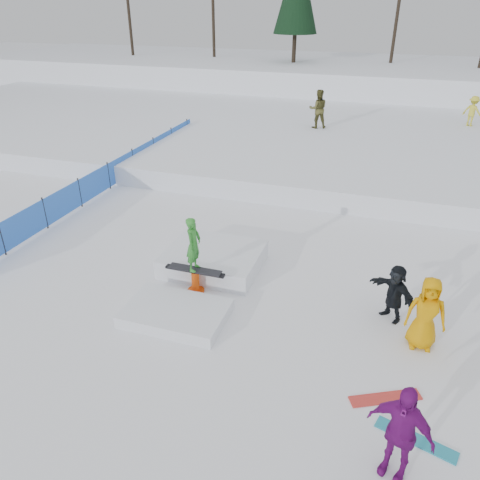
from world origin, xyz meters
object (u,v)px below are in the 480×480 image
(walker_ygreen, at_px, (473,111))
(spectator_yellow, at_px, (426,313))
(safety_fence, at_px, (109,176))
(jib_rail_feature, at_px, (204,271))
(spectator_dark, at_px, (394,293))
(spectator_purple, at_px, (400,432))
(walker_olive, at_px, (318,109))

(walker_ygreen, bearing_deg, spectator_yellow, 112.74)
(safety_fence, bearing_deg, walker_ygreen, 40.34)
(walker_ygreen, xyz_separation_m, jib_rail_feature, (-8.04, -17.22, -1.26))
(walker_ygreen, bearing_deg, spectator_dark, 110.27)
(walker_ygreen, height_order, jib_rail_feature, walker_ygreen)
(safety_fence, height_order, spectator_purple, spectator_purple)
(walker_ygreen, relative_size, spectator_yellow, 0.89)
(spectator_dark, bearing_deg, safety_fence, -163.91)
(walker_olive, bearing_deg, spectator_purple, 84.58)
(safety_fence, xyz_separation_m, jib_rail_feature, (6.16, -5.15, -0.25))
(walker_ygreen, relative_size, jib_rail_feature, 0.35)
(safety_fence, distance_m, spectator_purple, 14.73)
(safety_fence, xyz_separation_m, walker_ygreen, (14.20, 12.06, 1.01))
(walker_olive, bearing_deg, safety_fence, 34.79)
(walker_ygreen, bearing_deg, safety_fence, 70.98)
(spectator_yellow, bearing_deg, jib_rail_feature, 166.23)
(walker_olive, distance_m, spectator_dark, 15.12)
(walker_olive, height_order, spectator_yellow, walker_olive)
(spectator_dark, bearing_deg, walker_ygreen, 121.35)
(safety_fence, height_order, walker_olive, walker_olive)
(safety_fence, bearing_deg, jib_rail_feature, -39.90)
(spectator_dark, height_order, jib_rail_feature, jib_rail_feature)
(walker_ygreen, distance_m, spectator_yellow, 18.38)
(spectator_purple, xyz_separation_m, spectator_dark, (-0.20, 4.24, -0.19))
(spectator_yellow, bearing_deg, spectator_purple, -101.44)
(spectator_purple, distance_m, spectator_yellow, 3.44)
(spectator_purple, xyz_separation_m, jib_rail_feature, (-5.06, 4.38, -0.60))
(safety_fence, distance_m, spectator_dark, 12.23)
(spectator_dark, distance_m, jib_rail_feature, 4.89)
(safety_fence, distance_m, jib_rail_feature, 8.03)
(walker_ygreen, distance_m, jib_rail_feature, 19.04)
(walker_ygreen, height_order, spectator_yellow, walker_ygreen)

